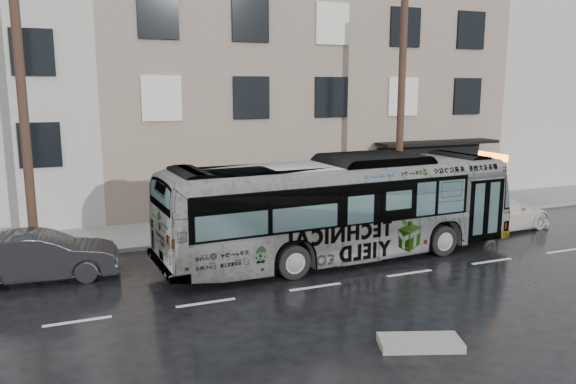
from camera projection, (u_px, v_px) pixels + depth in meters
name	position (u px, v px, depth m)	size (l,w,h in m)	color
ground	(283.00, 262.00, 18.34)	(120.00, 120.00, 0.00)	black
sidewalk	(239.00, 226.00, 22.79)	(90.00, 3.60, 0.15)	gray
building_taupe	(282.00, 90.00, 30.75)	(20.00, 12.00, 11.00)	gray
building_filler	(544.00, 82.00, 37.72)	(18.00, 12.00, 12.00)	#B2B0A8
utility_pole_front	(401.00, 112.00, 22.91)	(0.30, 0.30, 9.00)	#442D22
utility_pole_rear	(24.00, 119.00, 17.71)	(0.30, 0.30, 9.00)	#442D22
sign_post	(420.00, 189.00, 23.92)	(0.06, 0.06, 2.40)	slate
bus	(341.00, 208.00, 18.55)	(2.87, 12.27, 3.42)	#B2B2B2
white_sedan	(497.00, 213.00, 22.43)	(1.95, 4.79, 1.39)	silver
dark_sedan	(40.00, 256.00, 16.51)	(1.55, 4.45, 1.47)	black
slush_pile	(420.00, 343.00, 12.35)	(1.80, 0.80, 0.18)	gray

